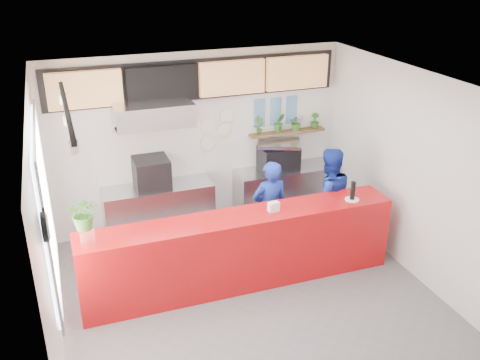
{
  "coord_description": "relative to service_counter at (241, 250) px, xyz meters",
  "views": [
    {
      "loc": [
        -2.22,
        -5.75,
        4.5
      ],
      "look_at": [
        0.1,
        0.7,
        1.5
      ],
      "focal_mm": 40.0,
      "sensor_mm": 36.0,
      "label": 1
    }
  ],
  "objects": [
    {
      "name": "photo_frame_b",
      "position": [
        1.4,
        2.08,
        1.45
      ],
      "size": [
        0.2,
        0.02,
        0.25
      ],
      "primitive_type": "cube",
      "color": "#598CBF",
      "rests_on": "wall_back"
    },
    {
      "name": "herb_shelf",
      "position": [
        1.6,
        2.0,
        0.95
      ],
      "size": [
        1.4,
        0.18,
        0.04
      ],
      "primitive_type": "cube",
      "color": "brown",
      "rests_on": "wall_back"
    },
    {
      "name": "photo_frame_e",
      "position": [
        1.4,
        2.08,
        1.2
      ],
      "size": [
        0.2,
        0.02,
        0.25
      ],
      "primitive_type": "cube",
      "color": "#598CBF",
      "rests_on": "wall_back"
    },
    {
      "name": "wall_clock_face",
      "position": [
        -2.43,
        -1.3,
        1.5
      ],
      "size": [
        0.02,
        0.26,
        0.26
      ],
      "primitive_type": "cylinder",
      "rotation": [
        0.0,
        1.57,
        0.0
      ],
      "color": "white",
      "rests_on": "wall_left"
    },
    {
      "name": "white_plate",
      "position": [
        1.71,
        -0.08,
        0.56
      ],
      "size": [
        0.25,
        0.25,
        0.02
      ],
      "primitive_type": "cylinder",
      "rotation": [
        0.0,
        0.0,
        0.27
      ],
      "color": "white",
      "rests_on": "service_counter"
    },
    {
      "name": "staff_center",
      "position": [
        0.7,
        0.62,
        0.24
      ],
      "size": [
        0.59,
        0.4,
        1.57
      ],
      "primitive_type": "imported",
      "rotation": [
        0.0,
        0.0,
        3.17
      ],
      "color": "#162D99",
      "rests_on": "ground"
    },
    {
      "name": "dec_plate_a",
      "position": [
        0.15,
        2.07,
        1.2
      ],
      "size": [
        0.24,
        0.03,
        0.24
      ],
      "primitive_type": "cylinder",
      "rotation": [
        1.57,
        0.0,
        0.0
      ],
      "color": "silver",
      "rests_on": "wall_back"
    },
    {
      "name": "herb_b",
      "position": [
        1.44,
        2.0,
        1.14
      ],
      "size": [
        0.2,
        0.17,
        0.34
      ],
      "primitive_type": "imported",
      "rotation": [
        0.0,
        0.0,
        -0.06
      ],
      "color": "#386F27",
      "rests_on": "herb_shelf"
    },
    {
      "name": "wall_back",
      "position": [
        0.0,
        2.1,
        0.95
      ],
      "size": [
        5.0,
        0.0,
        5.0
      ],
      "primitive_type": "plane",
      "rotation": [
        1.57,
        0.0,
        0.0
      ],
      "color": "white",
      "rests_on": "ground"
    },
    {
      "name": "ceiling",
      "position": [
        0.0,
        -0.4,
        2.45
      ],
      "size": [
        5.0,
        5.0,
        0.0
      ],
      "primitive_type": "plane",
      "rotation": [
        3.14,
        0.0,
        0.0
      ],
      "color": "silver"
    },
    {
      "name": "service_counter",
      "position": [
        0.0,
        0.0,
        0.0
      ],
      "size": [
        4.5,
        0.6,
        1.1
      ],
      "primitive_type": "cube",
      "color": "#BA0D10",
      "rests_on": "ground"
    },
    {
      "name": "dec_plate_d",
      "position": [
        0.5,
        2.07,
        1.35
      ],
      "size": [
        0.24,
        0.03,
        0.24
      ],
      "primitive_type": "cylinder",
      "rotation": [
        1.57,
        0.0,
        0.0
      ],
      "color": "silver",
      "rests_on": "wall_back"
    },
    {
      "name": "herb_c",
      "position": [
        1.77,
        2.0,
        1.11
      ],
      "size": [
        0.32,
        0.3,
        0.28
      ],
      "primitive_type": "imported",
      "rotation": [
        0.0,
        0.0,
        -0.39
      ],
      "color": "#386F27",
      "rests_on": "herb_shelf"
    },
    {
      "name": "right_bench",
      "position": [
        1.5,
        1.8,
        -0.1
      ],
      "size": [
        1.8,
        0.6,
        0.9
      ],
      "primitive_type": "cube",
      "color": "#B2B5BA",
      "rests_on": "ground"
    },
    {
      "name": "wall_right",
      "position": [
        2.5,
        -0.4,
        0.95
      ],
      "size": [
        0.0,
        5.0,
        5.0
      ],
      "primitive_type": "plane",
      "rotation": [
        1.57,
        0.0,
        -1.57
      ],
      "color": "white",
      "rests_on": "ground"
    },
    {
      "name": "staff_right",
      "position": [
        1.65,
        0.52,
        0.3
      ],
      "size": [
        0.86,
        0.68,
        1.7
      ],
      "primitive_type": "imported",
      "rotation": [
        0.0,
        0.0,
        3.1
      ],
      "color": "#162D99",
      "rests_on": "ground"
    },
    {
      "name": "napkin_holder",
      "position": [
        0.48,
        -0.02,
        0.62
      ],
      "size": [
        0.16,
        0.11,
        0.13
      ],
      "primitive_type": "cube",
      "rotation": [
        0.0,
        0.0,
        0.12
      ],
      "color": "white",
      "rests_on": "service_counter"
    },
    {
      "name": "menu_board_far_left",
      "position": [
        -1.75,
        1.98,
        2.0
      ],
      "size": [
        1.1,
        0.1,
        0.55
      ],
      "primitive_type": "cube",
      "color": "tan",
      "rests_on": "wall_back"
    },
    {
      "name": "wall_left",
      "position": [
        -2.5,
        -0.4,
        0.95
      ],
      "size": [
        0.0,
        5.0,
        5.0
      ],
      "primitive_type": "plane",
      "rotation": [
        1.57,
        0.0,
        1.57
      ],
      "color": "white",
      "rests_on": "ground"
    },
    {
      "name": "basil_vase",
      "position": [
        -2.05,
        -0.08,
        0.99
      ],
      "size": [
        0.47,
        0.43,
        0.44
      ],
      "primitive_type": "imported",
      "rotation": [
        0.0,
        0.0,
        -0.26
      ],
      "color": "#386F27",
      "rests_on": "glass_vase"
    },
    {
      "name": "photo_frame_c",
      "position": [
        1.7,
        2.08,
        1.45
      ],
      "size": [
        0.2,
        0.02,
        0.25
      ],
      "primitive_type": "cube",
      "color": "#598CBF",
      "rests_on": "wall_back"
    },
    {
      "name": "menu_board_mid_left",
      "position": [
        -0.59,
        1.98,
        2.0
      ],
      "size": [
        1.1,
        0.1,
        0.55
      ],
      "primitive_type": "cube",
      "color": "black",
      "rests_on": "wall_back"
    },
    {
      "name": "panini_oven",
      "position": [
        -0.88,
        1.8,
        0.6
      ],
      "size": [
        0.55,
        0.55,
        0.5
      ],
      "primitive_type": "cube",
      "rotation": [
        0.0,
        0.0,
        0.0
      ],
      "color": "black",
      "rests_on": "prep_bench"
    },
    {
      "name": "espresso_tray",
      "position": [
        1.36,
        1.8,
        0.83
      ],
      "size": [
        0.86,
        0.74,
        0.07
      ],
      "primitive_type": "cube",
      "rotation": [
        0.0,
        0.0,
        -0.39
      ],
      "color": "silver",
      "rests_on": "espresso_machine"
    },
    {
      "name": "soffit",
      "position": [
        0.0,
        2.06,
        2.0
      ],
      "size": [
        4.8,
        0.04,
        0.65
      ],
      "primitive_type": "cube",
      "color": "black",
      "rests_on": "wall_back"
    },
    {
      "name": "espresso_machine",
      "position": [
        1.36,
        1.8,
        0.56
      ],
      "size": [
        0.66,
        0.47,
        0.42
      ],
      "primitive_type": "cube",
      "rotation": [
        0.0,
        0.0,
        0.01
      ],
      "color": "black",
      "rests_on": "right_bench"
    },
    {
      "name": "track_rail",
      "position": [
        -2.1,
        -0.4,
        2.39
      ],
      "size": [
        0.05,
        2.4,
        0.04
      ],
      "primitive_type": "cube",
      "color": "black",
      "rests_on": "ceiling"
    },
    {
      "name": "window_frame",
      "position": [
        -2.45,
        -0.1,
        1.15
      ],
      "size": [
        0.03,
        2.3,
        2.0
      ],
      "primitive_type": "cube",
      "color": "#B2B5BA",
      "rests_on": "wall_left"
    },
    {
      "name": "photo_frame_d",
      "position": [
        1.1,
        2.08,
        1.2
      ],
      "size": [
        0.2,
        0.02,
        0.25
      ],
      "primitive_type": "cube",
      "color": "#598CBF",
      "rests_on": "wall_back"
    },
    {
      "name": "glass_vase",
      "position": [
        -2.05,
        -0.08,
        0.66
      ],
      "size": [
        0.22,
        0.22,
        0.22
      ],
      "primitive_type": "cylinder",
      "rotation": [
        0.0,
        0.0,
        -0.21
      ],
      "color": "white",
      "rests_on": "service_counter"
    },
    {
      "name": "photo_frame_f",
      "position": [
        1.7,
        2.08,
        1.2
      ],
      "size": [
        0.2,
        0.02,
        0.25
      ],
      "primitive_type": "cube",
      "color": "#598CBF",
      "rests_on": "wall_back"
    },
    {
      "name": "menu_board_far_right",
      "position": [
        1.73,
        1.98,
        2.0
      ],
      "size": [
        1.1,
        0.1,
        0.55
      ],
      "primitive_type": "cube",
      "color": "tan",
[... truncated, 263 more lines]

